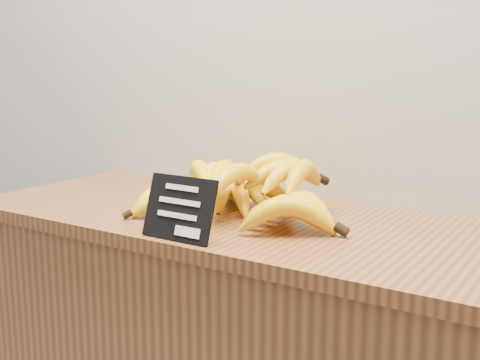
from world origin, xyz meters
TOP-DOWN VIEW (x-y plane):
  - counter_top at (-0.03, 2.75)m, footprint 1.36×0.54m
  - chalkboard_sign at (-0.05, 2.52)m, footprint 0.16×0.05m
  - banana_pile at (-0.03, 2.74)m, footprint 0.53×0.39m

SIDE VIEW (x-z plane):
  - counter_top at x=-0.03m, z-range 0.90..0.93m
  - banana_pile at x=-0.03m, z-range 0.92..1.05m
  - chalkboard_sign at x=-0.05m, z-range 0.93..1.05m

